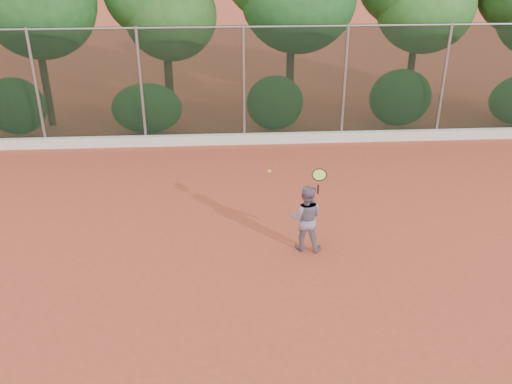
{
  "coord_description": "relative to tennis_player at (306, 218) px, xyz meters",
  "views": [
    {
      "loc": [
        -0.62,
        -9.4,
        6.47
      ],
      "look_at": [
        0.0,
        1.0,
        1.25
      ],
      "focal_mm": 40.0,
      "sensor_mm": 36.0,
      "label": 1
    }
  ],
  "objects": [
    {
      "name": "tennis_player",
      "position": [
        0.0,
        0.0,
        0.0
      ],
      "size": [
        0.82,
        0.7,
        1.46
      ],
      "primitive_type": "imported",
      "rotation": [
        0.0,
        0.0,
        2.91
      ],
      "color": "slate",
      "rests_on": "ground"
    },
    {
      "name": "chainlink_fence",
      "position": [
        -1.02,
        6.22,
        1.13
      ],
      "size": [
        24.09,
        0.09,
        3.5
      ],
      "color": "black",
      "rests_on": "ground"
    },
    {
      "name": "ground",
      "position": [
        -1.02,
        -0.78,
        -0.73
      ],
      "size": [
        80.0,
        80.0,
        0.0
      ],
      "primitive_type": "plane",
      "color": "#B2432A",
      "rests_on": "ground"
    },
    {
      "name": "tennis_racket",
      "position": [
        0.21,
        -0.14,
        1.0
      ],
      "size": [
        0.35,
        0.33,
        0.58
      ],
      "color": "black",
      "rests_on": "ground"
    },
    {
      "name": "tennis_ball_in_flight",
      "position": [
        -0.72,
        0.59,
        0.81
      ],
      "size": [
        0.07,
        0.07,
        0.07
      ],
      "color": "yellow",
      "rests_on": "ground"
    },
    {
      "name": "concrete_curb",
      "position": [
        -1.02,
        6.04,
        -0.58
      ],
      "size": [
        24.0,
        0.2,
        0.3
      ],
      "primitive_type": "cube",
      "color": "silver",
      "rests_on": "ground"
    }
  ]
}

